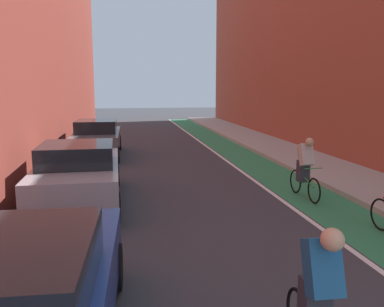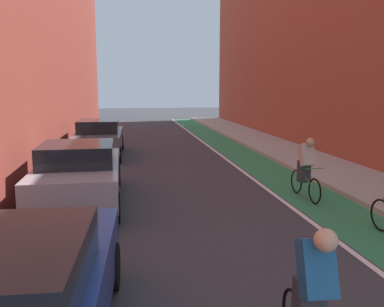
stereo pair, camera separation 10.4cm
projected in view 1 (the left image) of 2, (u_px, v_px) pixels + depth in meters
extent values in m
plane|color=#38383D|center=(172.00, 164.00, 15.25)|extent=(84.05, 84.05, 0.00)
cube|color=#2D8451|center=(237.00, 153.00, 17.70)|extent=(1.60, 38.20, 0.00)
cube|color=white|center=(217.00, 154.00, 17.55)|extent=(0.12, 38.20, 0.00)
cube|color=#A8A59E|center=(282.00, 151.00, 18.02)|extent=(2.53, 38.20, 0.14)
cube|color=#9E4C38|center=(319.00, 27.00, 19.45)|extent=(2.40, 34.20, 11.45)
cylinder|color=black|center=(114.00, 267.00, 5.76)|extent=(0.25, 0.67, 0.66)
cube|color=#9EA0A8|center=(79.00, 177.00, 9.99)|extent=(1.99, 4.54, 0.70)
cube|color=black|center=(77.00, 155.00, 9.68)|extent=(1.71, 1.92, 0.55)
cylinder|color=black|center=(53.00, 177.00, 11.54)|extent=(0.23, 0.66, 0.66)
cylinder|color=black|center=(116.00, 175.00, 11.85)|extent=(0.23, 0.66, 0.66)
cylinder|color=black|center=(28.00, 213.00, 8.24)|extent=(0.23, 0.66, 0.66)
cylinder|color=black|center=(115.00, 208.00, 8.55)|extent=(0.23, 0.66, 0.66)
cube|color=#595B60|center=(97.00, 140.00, 16.88)|extent=(1.86, 4.64, 0.70)
cube|color=black|center=(96.00, 127.00, 16.56)|extent=(1.62, 1.96, 0.55)
cylinder|color=black|center=(82.00, 143.00, 18.53)|extent=(0.23, 0.66, 0.66)
cylinder|color=black|center=(119.00, 142.00, 18.77)|extent=(0.23, 0.66, 0.66)
cylinder|color=black|center=(71.00, 156.00, 15.09)|extent=(0.23, 0.66, 0.66)
cylinder|color=black|center=(116.00, 155.00, 15.34)|extent=(0.23, 0.66, 0.66)
cylinder|color=red|center=(311.00, 307.00, 4.21)|extent=(0.04, 0.12, 0.55)
cube|color=#333842|center=(315.00, 304.00, 4.12)|extent=(0.29, 0.25, 0.56)
cube|color=#1E598C|center=(323.00, 267.00, 3.92)|extent=(0.33, 0.41, 0.60)
sphere|color=tan|center=(332.00, 240.00, 3.71)|extent=(0.22, 0.22, 0.22)
cube|color=#1E598C|center=(317.00, 260.00, 4.04)|extent=(0.27, 0.28, 0.39)
torus|color=black|center=(381.00, 214.00, 8.16)|extent=(0.06, 0.65, 0.65)
torus|color=black|center=(314.00, 191.00, 10.04)|extent=(0.06, 0.64, 0.64)
torus|color=black|center=(295.00, 181.00, 11.06)|extent=(0.06, 0.64, 0.64)
cylinder|color=#338C3F|center=(305.00, 178.00, 10.52)|extent=(0.07, 0.96, 0.33)
cylinder|color=#338C3F|center=(302.00, 173.00, 10.68)|extent=(0.04, 0.12, 0.55)
cylinder|color=#338C3F|center=(314.00, 168.00, 10.03)|extent=(0.48, 0.04, 0.02)
cube|color=#333842|center=(303.00, 171.00, 10.59)|extent=(0.29, 0.25, 0.56)
cube|color=beige|center=(306.00, 154.00, 10.39)|extent=(0.33, 0.41, 0.60)
sphere|color=tan|center=(310.00, 142.00, 10.19)|extent=(0.22, 0.22, 0.22)
cube|color=#4C7247|center=(304.00, 153.00, 10.51)|extent=(0.27, 0.28, 0.39)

